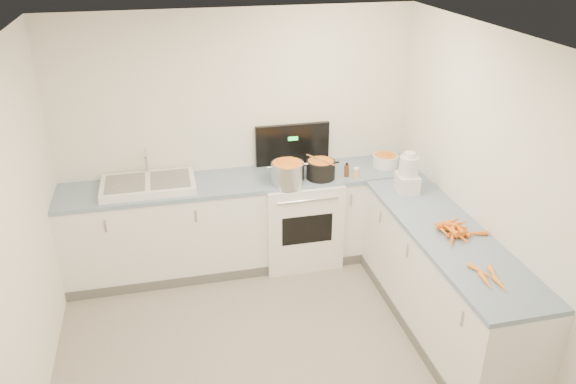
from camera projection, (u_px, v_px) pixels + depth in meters
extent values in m
cube|color=white|center=(245.00, 223.00, 5.64)|extent=(3.50, 0.60, 0.90)
cube|color=#7A92AD|center=(244.00, 181.00, 5.44)|extent=(3.50, 0.62, 0.04)
cube|color=white|center=(443.00, 283.00, 4.71)|extent=(0.60, 2.20, 0.90)
cube|color=#7A92AD|center=(450.00, 235.00, 4.51)|extent=(0.62, 2.20, 0.04)
cube|color=white|center=(299.00, 218.00, 5.73)|extent=(0.76, 0.65, 0.90)
cube|color=black|center=(292.00, 144.00, 5.69)|extent=(0.76, 0.05, 0.42)
cube|color=white|center=(148.00, 185.00, 5.23)|extent=(0.86, 0.52, 0.07)
cube|color=slate|center=(125.00, 183.00, 5.17)|extent=(0.36, 0.42, 0.01)
cube|color=slate|center=(170.00, 179.00, 5.26)|extent=(0.36, 0.42, 0.01)
cylinder|color=silver|center=(146.00, 161.00, 5.36)|extent=(0.03, 0.03, 0.24)
cylinder|color=silver|center=(288.00, 174.00, 5.30)|extent=(0.40, 0.40, 0.23)
cylinder|color=black|center=(321.00, 170.00, 5.42)|extent=(0.31, 0.31, 0.20)
cylinder|color=#AD7A47|center=(321.00, 160.00, 5.37)|extent=(0.21, 0.34, 0.02)
cylinder|color=white|center=(385.00, 161.00, 5.69)|extent=(0.26, 0.26, 0.12)
cylinder|color=#593319|center=(347.00, 171.00, 5.46)|extent=(0.05, 0.05, 0.12)
cylinder|color=#E5B266|center=(356.00, 174.00, 5.43)|extent=(0.05, 0.05, 0.09)
cube|color=white|center=(407.00, 183.00, 5.15)|extent=(0.22, 0.25, 0.17)
cylinder|color=silver|center=(409.00, 166.00, 5.07)|extent=(0.18, 0.18, 0.18)
cylinder|color=white|center=(410.00, 155.00, 5.03)|extent=(0.10, 0.10, 0.04)
cone|color=orange|center=(456.00, 230.00, 4.49)|extent=(0.12, 0.20, 0.04)
cone|color=orange|center=(450.00, 233.00, 4.45)|extent=(0.17, 0.15, 0.04)
cone|color=orange|center=(452.00, 229.00, 4.49)|extent=(0.22, 0.10, 0.05)
cone|color=orange|center=(459.00, 229.00, 4.50)|extent=(0.14, 0.19, 0.05)
cone|color=orange|center=(476.00, 233.00, 4.44)|extent=(0.20, 0.08, 0.04)
cone|color=orange|center=(461.00, 237.00, 4.39)|extent=(0.06, 0.20, 0.04)
cone|color=orange|center=(452.00, 239.00, 4.36)|extent=(0.15, 0.20, 0.04)
cone|color=orange|center=(454.00, 229.00, 4.50)|extent=(0.13, 0.22, 0.05)
cone|color=orange|center=(449.00, 229.00, 4.50)|extent=(0.13, 0.17, 0.05)
cone|color=orange|center=(455.00, 231.00, 4.49)|extent=(0.18, 0.17, 0.04)
cone|color=orange|center=(458.00, 232.00, 4.47)|extent=(0.14, 0.20, 0.04)
cone|color=orange|center=(454.00, 231.00, 4.40)|extent=(0.09, 0.18, 0.04)
cone|color=orange|center=(449.00, 229.00, 4.42)|extent=(0.08, 0.21, 0.04)
cone|color=orange|center=(443.00, 230.00, 4.46)|extent=(0.04, 0.21, 0.04)
cone|color=orange|center=(455.00, 226.00, 4.46)|extent=(0.19, 0.16, 0.05)
cone|color=orange|center=(458.00, 227.00, 4.45)|extent=(0.04, 0.19, 0.04)
cone|color=orange|center=(459.00, 224.00, 4.52)|extent=(0.18, 0.07, 0.04)
cone|color=orange|center=(451.00, 227.00, 4.49)|extent=(0.09, 0.19, 0.04)
cone|color=orange|center=(449.00, 226.00, 4.49)|extent=(0.21, 0.08, 0.05)
cone|color=orange|center=(452.00, 222.00, 4.57)|extent=(0.20, 0.14, 0.05)
cone|color=orange|center=(500.00, 284.00, 3.83)|extent=(0.05, 0.17, 0.04)
cone|color=orange|center=(486.00, 281.00, 3.86)|extent=(0.06, 0.19, 0.04)
cone|color=orange|center=(493.00, 274.00, 3.93)|extent=(0.09, 0.19, 0.04)
cone|color=orange|center=(480.00, 271.00, 3.97)|extent=(0.11, 0.19, 0.04)
cube|color=tan|center=(124.00, 178.00, 5.27)|extent=(0.02, 0.04, 0.00)
cube|color=tan|center=(121.00, 181.00, 5.21)|extent=(0.02, 0.05, 0.00)
cube|color=tan|center=(124.00, 188.00, 5.07)|extent=(0.03, 0.04, 0.00)
cube|color=tan|center=(114.00, 180.00, 5.23)|extent=(0.02, 0.04, 0.00)
cube|color=tan|center=(136.00, 179.00, 5.24)|extent=(0.01, 0.04, 0.00)
cube|color=tan|center=(113.00, 187.00, 5.09)|extent=(0.04, 0.04, 0.00)
cube|color=tan|center=(117.00, 184.00, 5.14)|extent=(0.03, 0.05, 0.00)
cube|color=tan|center=(121.00, 184.00, 5.14)|extent=(0.04, 0.03, 0.00)
cube|color=tan|center=(123.00, 179.00, 5.25)|extent=(0.01, 0.04, 0.00)
cube|color=tan|center=(134.00, 187.00, 5.10)|extent=(0.01, 0.04, 0.00)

